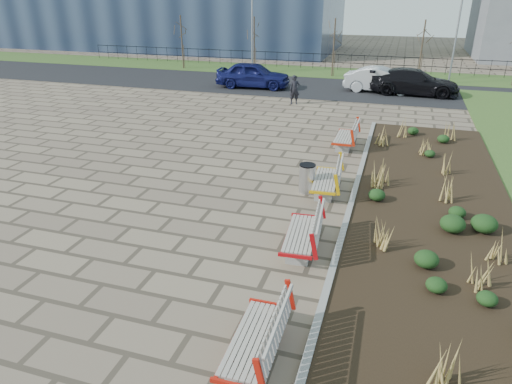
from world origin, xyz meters
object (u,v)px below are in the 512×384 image
(car_blue, at_px, (253,75))
(car_silver, at_px, (382,80))
(pedestrian, at_px, (295,90))
(car_black, at_px, (414,82))
(litter_bin, at_px, (307,179))
(bench_a, at_px, (254,336))
(bench_d, at_px, (345,135))
(lamp_west, at_px, (252,31))
(bench_b, at_px, (301,232))
(lamp_east, at_px, (456,37))
(bench_c, at_px, (326,178))

(car_blue, relative_size, car_silver, 1.05)
(pedestrian, relative_size, car_black, 0.30)
(litter_bin, bearing_deg, bench_a, -85.57)
(bench_d, height_order, litter_bin, bench_d)
(pedestrian, xyz_separation_m, lamp_west, (-5.32, 8.87, 2.25))
(car_blue, bearing_deg, bench_b, -162.66)
(car_blue, bearing_deg, pedestrian, -139.22)
(bench_b, height_order, lamp_east, lamp_east)
(bench_a, bearing_deg, car_black, 82.75)
(bench_d, xyz_separation_m, lamp_east, (5.00, 15.70, 2.54))
(car_blue, bearing_deg, bench_c, -158.21)
(bench_a, xyz_separation_m, litter_bin, (-0.57, 7.35, -0.04))
(litter_bin, bearing_deg, lamp_west, 112.27)
(litter_bin, xyz_separation_m, car_silver, (1.33, 16.37, 0.31))
(pedestrian, height_order, lamp_east, lamp_east)
(bench_d, height_order, car_silver, car_silver)
(bench_a, bearing_deg, pedestrian, 100.12)
(litter_bin, relative_size, pedestrian, 0.58)
(bench_d, xyz_separation_m, car_blue, (-7.25, 10.47, 0.33))
(bench_c, height_order, car_silver, car_silver)
(car_blue, relative_size, lamp_west, 0.79)
(bench_b, distance_m, car_black, 19.93)
(bench_c, relative_size, litter_bin, 2.30)
(bench_c, height_order, car_blue, car_blue)
(car_black, bearing_deg, bench_a, 174.36)
(bench_d, distance_m, pedestrian, 7.76)
(bench_c, xyz_separation_m, lamp_west, (-9.00, 20.44, 2.54))
(pedestrian, distance_m, lamp_west, 10.59)
(bench_c, distance_m, pedestrian, 12.15)
(bench_a, distance_m, car_silver, 23.73)
(bench_a, distance_m, car_black, 23.75)
(bench_b, distance_m, lamp_east, 24.73)
(car_blue, distance_m, lamp_west, 5.94)
(car_silver, distance_m, car_black, 1.91)
(bench_a, distance_m, litter_bin, 7.37)
(lamp_east, bearing_deg, lamp_west, 180.00)
(bench_d, height_order, lamp_west, lamp_west)
(bench_d, xyz_separation_m, car_silver, (0.76, 11.48, 0.26))
(car_black, bearing_deg, litter_bin, 169.54)
(bench_d, height_order, car_blue, car_blue)
(bench_b, height_order, bench_d, same)
(litter_bin, height_order, pedestrian, pedestrian)
(pedestrian, bearing_deg, litter_bin, -98.69)
(bench_b, distance_m, car_blue, 20.20)
(litter_bin, height_order, car_silver, car_silver)
(bench_a, bearing_deg, car_silver, 87.35)
(bench_d, bearing_deg, pedestrian, 118.59)
(bench_c, bearing_deg, car_black, 76.54)
(bench_c, relative_size, car_silver, 0.47)
(litter_bin, distance_m, lamp_west, 22.39)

